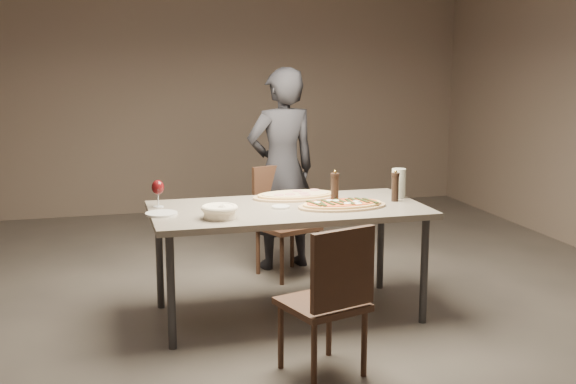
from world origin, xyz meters
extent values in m
plane|color=#58524C|center=(0.00, 0.00, 0.00)|extent=(7.00, 7.00, 0.00)
plane|color=gray|center=(0.00, 3.50, 1.40)|extent=(6.00, 0.00, 6.00)
cube|color=gray|center=(0.00, 0.00, 0.73)|extent=(1.80, 0.90, 0.04)
cylinder|color=#333335|center=(-0.82, -0.37, 0.35)|extent=(0.05, 0.05, 0.71)
cylinder|color=#333335|center=(0.82, -0.37, 0.35)|extent=(0.05, 0.05, 0.71)
cylinder|color=#333335|center=(-0.82, 0.37, 0.35)|extent=(0.05, 0.05, 0.71)
cylinder|color=#333335|center=(0.82, 0.37, 0.35)|extent=(0.05, 0.05, 0.71)
ellipsoid|color=white|center=(0.18, -0.08, 0.79)|extent=(0.05, 0.05, 0.01)
ellipsoid|color=white|center=(0.43, -0.18, 0.79)|extent=(0.05, 0.05, 0.01)
ellipsoid|color=white|center=(0.43, -0.12, 0.79)|extent=(0.05, 0.05, 0.01)
ellipsoid|color=white|center=(0.31, -0.06, 0.79)|extent=(0.05, 0.05, 0.01)
ellipsoid|color=white|center=(0.36, -0.16, 0.79)|extent=(0.05, 0.05, 0.01)
ellipsoid|color=white|center=(0.28, -0.04, 0.79)|extent=(0.05, 0.05, 0.01)
cube|color=#222E13|center=(0.15, -0.10, 0.79)|extent=(0.07, 0.17, 0.01)
cube|color=#222E13|center=(0.20, -0.11, 0.79)|extent=(0.03, 0.17, 0.01)
cube|color=#222E13|center=(0.25, -0.10, 0.79)|extent=(0.05, 0.17, 0.01)
cube|color=#222E13|center=(0.29, -0.10, 0.79)|extent=(0.06, 0.17, 0.01)
cube|color=#222E13|center=(0.34, -0.08, 0.79)|extent=(0.06, 0.17, 0.01)
cube|color=#222E13|center=(0.39, -0.12, 0.79)|extent=(0.03, 0.17, 0.01)
cube|color=#222E13|center=(0.44, -0.08, 0.79)|extent=(0.04, 0.17, 0.01)
cube|color=#222E13|center=(0.49, -0.09, 0.79)|extent=(0.05, 0.17, 0.01)
cube|color=#222E13|center=(0.54, -0.12, 0.79)|extent=(0.06, 0.17, 0.01)
cylinder|color=tan|center=(0.18, 0.20, 0.79)|extent=(0.07, 0.07, 0.00)
cylinder|color=tan|center=(0.00, 0.24, 0.79)|extent=(0.07, 0.07, 0.00)
cylinder|color=tan|center=(0.19, 0.26, 0.79)|extent=(0.07, 0.07, 0.00)
cylinder|color=tan|center=(0.08, 0.24, 0.79)|extent=(0.07, 0.07, 0.00)
cylinder|color=tan|center=(0.29, 0.35, 0.79)|extent=(0.07, 0.07, 0.00)
cylinder|color=tan|center=(0.16, 0.35, 0.79)|extent=(0.07, 0.07, 0.00)
cylinder|color=#F5E6C6|center=(-0.49, -0.21, 0.79)|extent=(0.19, 0.19, 0.08)
torus|color=#F5E6C6|center=(-0.49, -0.21, 0.81)|extent=(0.23, 0.23, 0.03)
cube|color=#A47F43|center=(-0.47, -0.21, 0.80)|extent=(0.06, 0.05, 0.04)
cube|color=#A47F43|center=(-0.49, -0.19, 0.80)|extent=(0.06, 0.07, 0.04)
cube|color=#A47F43|center=(-0.52, -0.20, 0.80)|extent=(0.08, 0.07, 0.04)
cube|color=#A47F43|center=(-0.52, -0.23, 0.80)|extent=(0.08, 0.08, 0.04)
cube|color=#A47F43|center=(-0.49, -0.24, 0.80)|extent=(0.07, 0.07, 0.04)
cylinder|color=white|center=(-0.06, -0.02, 0.76)|extent=(0.12, 0.12, 0.01)
cylinder|color=gold|center=(-0.06, -0.02, 0.76)|extent=(0.08, 0.08, 0.00)
cylinder|color=black|center=(0.33, 0.01, 0.84)|extent=(0.05, 0.05, 0.19)
cylinder|color=black|center=(0.33, 0.01, 0.95)|extent=(0.06, 0.06, 0.02)
sphere|color=gold|center=(0.33, 0.01, 0.97)|extent=(0.02, 0.02, 0.02)
cylinder|color=black|center=(0.76, -0.01, 0.84)|extent=(0.05, 0.05, 0.18)
cylinder|color=black|center=(0.76, -0.01, 0.94)|extent=(0.06, 0.06, 0.02)
sphere|color=gold|center=(0.76, -0.01, 0.96)|extent=(0.02, 0.02, 0.02)
cylinder|color=silver|center=(0.83, 0.10, 0.85)|extent=(0.10, 0.10, 0.21)
cylinder|color=silver|center=(-0.83, 0.22, 0.75)|extent=(0.07, 0.07, 0.01)
cylinder|color=silver|center=(-0.83, 0.22, 0.80)|extent=(0.01, 0.01, 0.09)
ellipsoid|color=#45090C|center=(-0.83, 0.22, 0.88)|extent=(0.08, 0.08, 0.10)
cylinder|color=white|center=(-0.83, -0.02, 0.76)|extent=(0.20, 0.20, 0.01)
cube|color=#3A2418|center=(-0.05, -0.91, 0.40)|extent=(0.51, 0.51, 0.04)
cylinder|color=#3A2418|center=(-0.16, -1.12, 0.19)|extent=(0.03, 0.03, 0.38)
cylinder|color=#3A2418|center=(0.15, -1.02, 0.19)|extent=(0.03, 0.03, 0.38)
cylinder|color=#3A2418|center=(-0.26, -0.80, 0.19)|extent=(0.03, 0.03, 0.38)
cylinder|color=#3A2418|center=(0.06, -0.71, 0.19)|extent=(0.03, 0.03, 0.38)
cube|color=#3A2418|center=(0.00, -1.09, 0.64)|extent=(0.38, 0.15, 0.42)
cube|color=#3A2418|center=(0.22, 0.85, 0.40)|extent=(0.53, 0.53, 0.04)
cylinder|color=#3A2418|center=(0.32, 1.07, 0.19)|extent=(0.03, 0.03, 0.38)
cylinder|color=#3A2418|center=(0.01, 0.95, 0.19)|extent=(0.03, 0.03, 0.38)
cylinder|color=#3A2418|center=(0.44, 0.75, 0.19)|extent=(0.03, 0.03, 0.38)
cylinder|color=#3A2418|center=(0.12, 0.64, 0.19)|extent=(0.03, 0.03, 0.38)
cube|color=#3A2418|center=(0.16, 1.03, 0.65)|extent=(0.38, 0.17, 0.43)
imported|color=black|center=(0.25, 1.11, 0.82)|extent=(0.66, 0.49, 1.64)
camera|label=1|loc=(-1.22, -4.50, 1.75)|focal=45.00mm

